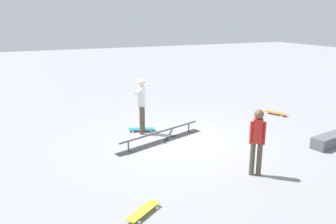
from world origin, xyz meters
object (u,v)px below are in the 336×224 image
Objects in this scene: skateboard_main at (142,129)px; bystander_red_shirt at (257,139)px; skater_main at (142,102)px; skate_ledge at (335,139)px; loose_skateboard_orange at (276,113)px; grind_rail at (161,137)px; loose_skateboard_yellow at (143,211)px.

skateboard_main is 4.20m from bystander_red_shirt.
skater_main is at bearing 95.25° from skateboard_main.
skate_ledge reaches higher than skateboard_main.
loose_skateboard_orange is at bearing -163.53° from skateboard_main.
grind_rail is at bearing -26.51° from skate_ledge.
skater_main is 5.19m from loose_skateboard_orange.
skateboard_main and loose_skateboard_yellow have the same top height.
skater_main is 2.06× the size of skateboard_main.
loose_skateboard_yellow is (2.85, 0.50, -0.79)m from bystander_red_shirt.
skateboard_main is (-0.04, -0.18, -0.91)m from skater_main.
skateboard_main is 1.06× the size of loose_skateboard_yellow.
skater_main is at bearing -94.73° from grind_rail.
grind_rail reaches higher than skateboard_main.
skate_ledge is 1.15× the size of bystander_red_shirt.
grind_rail is at bearing -32.58° from bystander_red_shirt.
grind_rail is 1.67× the size of skate_ledge.
loose_skateboard_orange is at bearing -99.90° from skate_ledge.
skater_main reaches higher than loose_skateboard_yellow.
skate_ledge is at bearing 163.49° from skateboard_main.
loose_skateboard_orange is at bearing 122.53° from skater_main.
skate_ledge is 5.58m from skater_main.
skate_ledge reaches higher than loose_skateboard_orange.
bystander_red_shirt reaches higher than grind_rail.
bystander_red_shirt is (-1.28, 3.92, 0.79)m from skateboard_main.
skate_ledge is 5.58m from skateboard_main.
grind_rail reaches higher than skate_ledge.
grind_rail is 3.77m from loose_skateboard_yellow.
bystander_red_shirt is (3.26, 0.67, 0.70)m from skate_ledge.
skateboard_main and loose_skateboard_orange have the same top height.
grind_rail is 4.95m from loose_skateboard_orange.
loose_skateboard_yellow is at bearing -80.58° from loose_skateboard_orange.
skater_main is (4.58, -3.07, 0.82)m from skate_ledge.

